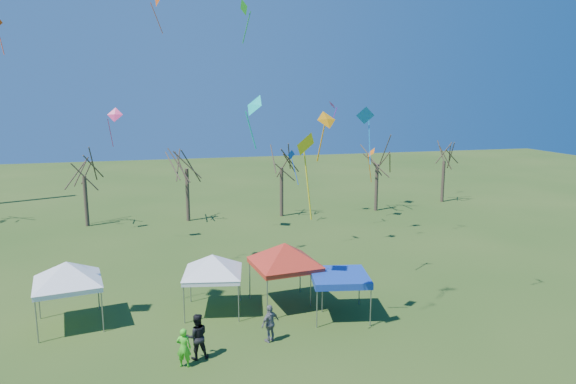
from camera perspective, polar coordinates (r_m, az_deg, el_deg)
name	(u,v)px	position (r m, az deg, el deg)	size (l,w,h in m)	color
ground	(280,346)	(23.70, -0.94, -16.70)	(140.00, 140.00, 0.00)	#2A4917
tree_1	(83,158)	(45.76, -21.85, 3.53)	(3.42, 3.42, 7.54)	#3D2D21
tree_2	(186,150)	(45.14, -11.28, 4.64)	(3.71, 3.71, 8.18)	#3D2D21
tree_3	(281,150)	(46.08, -0.73, 4.70)	(3.59, 3.59, 7.91)	#3D2D21
tree_4	(378,148)	(49.10, 9.94, 4.89)	(3.58, 3.58, 7.89)	#3D2D21
tree_5	(445,147)	(54.88, 17.04, 4.84)	(3.39, 3.39, 7.46)	#3D2D21
tent_white_west	(66,266)	(26.58, -23.41, -7.56)	(4.13, 4.13, 3.69)	gray
tent_white_mid	(212,258)	(26.28, -8.40, -7.32)	(3.91, 3.91, 3.51)	gray
tent_red	(285,247)	(26.63, -0.35, -6.16)	(4.44, 4.44, 3.94)	gray
tent_blue	(340,278)	(25.93, 5.76, -9.44)	(3.22, 3.22, 2.18)	gray
person_dark	(197,336)	(22.61, -10.09, -15.51)	(0.96, 0.75, 1.97)	black
person_grey	(270,323)	(23.70, -2.00, -14.37)	(1.02, 0.42, 1.73)	slate
person_green	(184,348)	(22.16, -11.50, -16.58)	(0.61, 0.40, 1.66)	#40D922
kite_13	(115,115)	(38.14, -18.71, 8.10)	(1.20, 0.90, 2.81)	#FF3879
kite_1	(254,106)	(22.31, -3.83, 9.56)	(1.03, 1.25, 2.40)	#0DCCB7
kite_27	(326,120)	(22.37, 4.30, 7.94)	(1.04, 0.82, 2.23)	orange
kite_24	(244,8)	(33.61, -4.86, 19.71)	(0.67, 1.08, 2.69)	#219B17
kite_17	(365,116)	(29.20, 8.58, 8.31)	(1.10, 0.65, 3.24)	#1481D5
kite_19	(332,105)	(40.89, 4.97, 9.57)	(0.65, 0.89, 2.25)	purple
kite_5	(305,145)	(20.82, 1.90, 5.23)	(1.30, 1.20, 3.69)	yellow
kite_12	(371,153)	(45.48, 9.21, 4.30)	(0.68, 1.01, 3.12)	#E4610C
kite_22	(291,156)	(43.14, 0.36, 4.04)	(1.06, 0.94, 3.00)	blue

